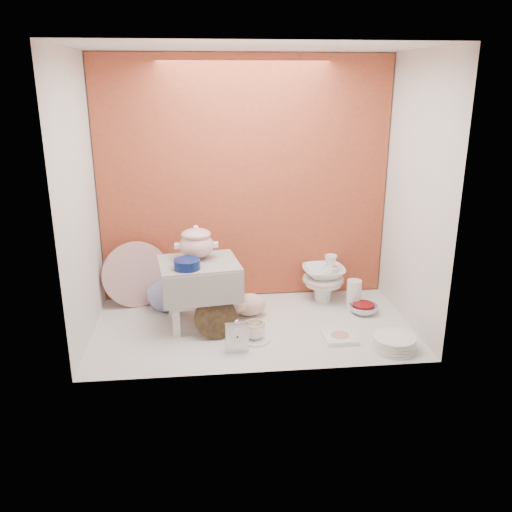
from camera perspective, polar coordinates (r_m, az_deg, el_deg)
The scene contains 17 objects.
ground at distance 3.09m, azimuth -0.33°, elevation -7.53°, with size 1.80×1.80×0.00m, color silver.
niche_shell at distance 2.99m, azimuth -0.72°, elevation 10.28°, with size 1.86×1.03×1.53m.
step_stool at distance 3.07m, azimuth -6.03°, elevation -3.96°, with size 0.44×0.37×0.38m, color silver, non-canonical shape.
soup_tureen at distance 3.04m, azimuth -6.38°, elevation 1.52°, with size 0.24×0.24×0.20m, color white, non-canonical shape.
cobalt_bowl at distance 2.89m, azimuth -7.36°, elevation -0.88°, with size 0.14×0.14×0.05m, color #0A1952.
floral_platter at distance 3.37m, azimuth -12.64°, elevation -1.94°, with size 0.41×0.06×0.41m, color silver, non-canonical shape.
blue_white_vase at distance 3.32m, azimuth -9.46°, elevation -3.41°, with size 0.25×0.25×0.26m, color silver.
lacquer_tray at distance 2.94m, azimuth -4.29°, elevation -6.58°, with size 0.24×0.10×0.22m, color black, non-canonical shape.
mantel_clock at distance 2.80m, azimuth -2.06°, elevation -8.49°, with size 0.12×0.04×0.18m, color silver.
plush_pig at distance 3.20m, azimuth -0.72°, elevation -5.15°, with size 0.25×0.17×0.15m, color #DAAC99.
teacup_saucer at distance 2.94m, azimuth -0.15°, elevation -8.82°, with size 0.18×0.18×0.01m, color white.
gold_rim_teacup at distance 2.92m, azimuth -0.15°, elevation -7.92°, with size 0.11×0.11×0.09m, color white.
lattice_dish at distance 2.98m, azimuth 8.92°, elevation -8.54°, with size 0.17×0.17×0.02m, color white.
dinner_plate_stack at distance 2.93m, azimuth 14.49°, elevation -8.93°, with size 0.24×0.24×0.07m, color white.
crystal_bowl at distance 3.32m, azimuth 11.36°, elevation -5.55°, with size 0.17×0.17×0.05m, color silver.
clear_glass_vase at distance 3.36m, azimuth 10.37°, elevation -4.01°, with size 0.09×0.09×0.18m, color silver.
porcelain_tower at distance 3.42m, azimuth 7.19°, elevation -2.31°, with size 0.27×0.27×0.31m, color white, non-canonical shape.
Camera 1 is at (-0.28, -2.77, 1.35)m, focal length 37.54 mm.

